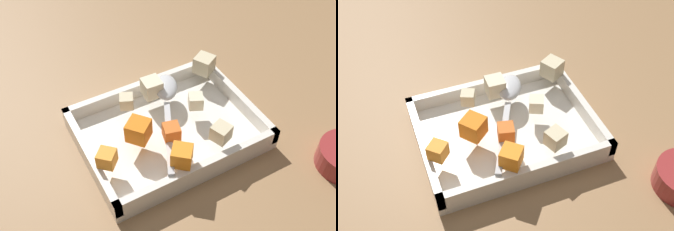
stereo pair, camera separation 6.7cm
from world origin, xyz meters
The scene contains 12 objects.
ground_plane centered at (0.00, 0.00, 0.00)m, with size 4.00×4.00×0.00m, color #936D47.
baking_dish centered at (-0.01, 0.02, 0.01)m, with size 0.29×0.22×0.04m.
carrot_chunk_corner_se centered at (-0.03, -0.02, 0.05)m, with size 0.03×0.03×0.03m, color orange.
carrot_chunk_back_center centered at (-0.07, 0.01, 0.06)m, with size 0.03×0.03×0.03m, color orange.
carrot_chunk_far_right centered at (-0.04, -0.07, 0.06)m, with size 0.03×0.03×0.03m, color orange.
carrot_chunk_rim_edge centered at (-0.14, -0.02, 0.05)m, with size 0.03×0.03×0.03m, color orange.
potato_chunk_under_handle centered at (-0.01, 0.09, 0.06)m, with size 0.03×0.03×0.03m, color beige.
potato_chunk_corner_ne centered at (0.04, 0.02, 0.05)m, with size 0.02×0.02×0.02m, color beige.
potato_chunk_near_right centered at (0.04, -0.06, 0.06)m, with size 0.03×0.03×0.03m, color beige.
potato_chunk_far_left centered at (-0.06, 0.08, 0.05)m, with size 0.02×0.02×0.02m, color beige.
potato_chunk_near_spoon centered at (0.11, 0.09, 0.06)m, with size 0.03×0.03×0.03m, color beige.
serving_spoon centered at (0.01, 0.07, 0.05)m, with size 0.12×0.20×0.02m.
Camera 1 is at (-0.24, -0.39, 0.53)m, focal length 43.93 mm.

